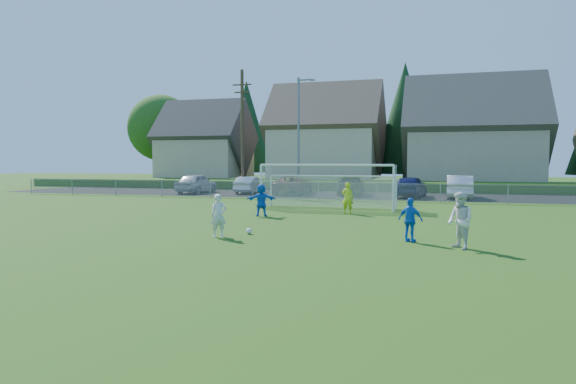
# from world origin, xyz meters

# --- Properties ---
(ground) EXTENTS (160.00, 160.00, 0.00)m
(ground) POSITION_xyz_m (0.00, 0.00, 0.00)
(ground) COLOR #193D0C
(ground) RESTS_ON ground
(asphalt_lot) EXTENTS (60.00, 60.00, 0.00)m
(asphalt_lot) POSITION_xyz_m (0.00, 27.50, 0.01)
(asphalt_lot) COLOR black
(asphalt_lot) RESTS_ON ground
(grass_embankment) EXTENTS (70.00, 6.00, 0.80)m
(grass_embankment) POSITION_xyz_m (0.00, 35.00, 0.40)
(grass_embankment) COLOR #1E420F
(grass_embankment) RESTS_ON ground
(soccer_ball) EXTENTS (0.22, 0.22, 0.22)m
(soccer_ball) POSITION_xyz_m (-0.72, 5.38, 0.11)
(soccer_ball) COLOR white
(soccer_ball) RESTS_ON ground
(player_white_a) EXTENTS (0.66, 0.62, 1.51)m
(player_white_a) POSITION_xyz_m (-1.48, 4.43, 0.75)
(player_white_a) COLOR silver
(player_white_a) RESTS_ON ground
(player_white_b) EXTENTS (1.01, 1.07, 1.74)m
(player_white_b) POSITION_xyz_m (6.55, 4.23, 0.87)
(player_white_b) COLOR silver
(player_white_b) RESTS_ON ground
(player_blue_a) EXTENTS (0.93, 0.67, 1.46)m
(player_blue_a) POSITION_xyz_m (5.04, 5.22, 0.73)
(player_blue_a) COLOR blue
(player_blue_a) RESTS_ON ground
(player_blue_b) EXTENTS (1.51, 0.94, 1.55)m
(player_blue_b) POSITION_xyz_m (-2.30, 11.24, 0.78)
(player_blue_b) COLOR blue
(player_blue_b) RESTS_ON ground
(goalkeeper) EXTENTS (0.58, 0.39, 1.59)m
(goalkeeper) POSITION_xyz_m (1.50, 13.50, 0.79)
(goalkeeper) COLOR #C3E11A
(goalkeeper) RESTS_ON ground
(car_a) EXTENTS (2.01, 4.74, 1.60)m
(car_a) POSITION_xyz_m (-13.42, 26.51, 0.80)
(car_a) COLOR #B4B6BD
(car_a) RESTS_ON ground
(car_b) EXTENTS (1.79, 4.25, 1.37)m
(car_b) POSITION_xyz_m (-9.10, 27.38, 0.68)
(car_b) COLOR white
(car_b) RESTS_ON ground
(car_c) EXTENTS (2.82, 5.46, 1.47)m
(car_c) POSITION_xyz_m (-5.29, 27.33, 0.74)
(car_c) COLOR maroon
(car_c) RESTS_ON ground
(car_d) EXTENTS (2.70, 5.24, 1.45)m
(car_d) POSITION_xyz_m (-0.71, 27.57, 0.73)
(car_d) COLOR black
(car_d) RESTS_ON ground
(car_e) EXTENTS (2.44, 4.85, 1.59)m
(car_e) POSITION_xyz_m (3.89, 26.20, 0.79)
(car_e) COLOR #151A4B
(car_e) RESTS_ON ground
(car_f) EXTENTS (1.82, 4.96, 1.62)m
(car_f) POSITION_xyz_m (7.32, 26.32, 0.81)
(car_f) COLOR white
(car_f) RESTS_ON ground
(soccer_goal) EXTENTS (7.42, 1.90, 2.50)m
(soccer_goal) POSITION_xyz_m (0.00, 16.05, 1.63)
(soccer_goal) COLOR white
(soccer_goal) RESTS_ON ground
(chainlink_fence) EXTENTS (52.06, 0.06, 1.20)m
(chainlink_fence) POSITION_xyz_m (0.00, 22.00, 0.63)
(chainlink_fence) COLOR gray
(chainlink_fence) RESTS_ON ground
(streetlight) EXTENTS (1.38, 0.18, 9.00)m
(streetlight) POSITION_xyz_m (-4.45, 26.00, 4.84)
(streetlight) COLOR slate
(streetlight) RESTS_ON ground
(utility_pole) EXTENTS (1.60, 0.26, 10.00)m
(utility_pole) POSITION_xyz_m (-9.50, 27.00, 5.15)
(utility_pole) COLOR #473321
(utility_pole) RESTS_ON ground
(houses_row) EXTENTS (53.90, 11.45, 13.27)m
(houses_row) POSITION_xyz_m (1.97, 42.46, 7.33)
(houses_row) COLOR tan
(houses_row) RESTS_ON ground
(tree_row) EXTENTS (65.98, 12.36, 13.80)m
(tree_row) POSITION_xyz_m (1.04, 48.74, 6.91)
(tree_row) COLOR #382616
(tree_row) RESTS_ON ground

